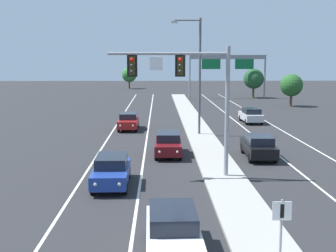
{
  "coord_description": "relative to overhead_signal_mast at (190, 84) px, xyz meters",
  "views": [
    {
      "loc": [
        -3.7,
        -9.2,
        6.61
      ],
      "look_at": [
        -3.2,
        13.14,
        3.2
      ],
      "focal_mm": 46.41,
      "sensor_mm": 36.0,
      "label": 1
    }
  ],
  "objects": [
    {
      "name": "tree_far_left_a",
      "position": [
        -8.44,
        77.13,
        -2.09
      ],
      "size": [
        3.41,
        3.41,
        4.93
      ],
      "color": "#4C3823",
      "rests_on": "ground"
    },
    {
      "name": "car_oncoming_blue",
      "position": [
        -4.21,
        -1.4,
        -4.48
      ],
      "size": [
        1.87,
        4.49,
        1.58
      ],
      "color": "navy",
      "rests_on": "ground"
    },
    {
      "name": "tree_far_right_a",
      "position": [
        14.98,
        52.08,
        -1.98
      ],
      "size": [
        3.52,
        3.52,
        5.1
      ],
      "color": "#4C3823",
      "rests_on": "ground"
    },
    {
      "name": "car_oncoming_red",
      "position": [
        -4.57,
        17.38,
        -4.48
      ],
      "size": [
        1.86,
        4.49,
        1.58
      ],
      "color": "maroon",
      "rests_on": "ground"
    },
    {
      "name": "car_oncoming_white",
      "position": [
        -1.23,
        -9.77,
        -4.48
      ],
      "size": [
        1.9,
        4.5,
        1.58
      ],
      "color": "silver",
      "rests_on": "ground"
    },
    {
      "name": "street_lamp_median",
      "position": [
        1.66,
        13.98,
        0.49
      ],
      "size": [
        2.58,
        0.28,
        10.0
      ],
      "color": "#4C4C51",
      "rests_on": "median_island"
    },
    {
      "name": "median_sign_post",
      "position": [
        2.09,
        -11.04,
        -3.72
      ],
      "size": [
        0.6,
        0.1,
        2.2
      ],
      "color": "gray",
      "rests_on": "median_island"
    },
    {
      "name": "edge_stripe_right",
      "position": [
        9.98,
        10.4,
        -5.3
      ],
      "size": [
        0.14,
        100.0,
        0.01
      ],
      "primitive_type": "cube",
      "color": "silver",
      "rests_on": "ground"
    },
    {
      "name": "overhead_signal_mast",
      "position": [
        0.0,
        0.0,
        0.0
      ],
      "size": [
        6.66,
        0.44,
        7.2
      ],
      "color": "gray",
      "rests_on": "median_island"
    },
    {
      "name": "highway_sign_gantry",
      "position": [
        10.18,
        51.07,
        0.86
      ],
      "size": [
        13.28,
        0.42,
        7.5
      ],
      "color": "gray",
      "rests_on": "ground"
    },
    {
      "name": "median_island",
      "position": [
        1.98,
        3.4,
        -5.23
      ],
      "size": [
        2.4,
        110.0,
        0.15
      ],
      "primitive_type": "cube",
      "color": "#9E9B93",
      "rests_on": "ground"
    },
    {
      "name": "car_receding_silver",
      "position": [
        8.1,
        21.6,
        -4.48
      ],
      "size": [
        1.88,
        4.5,
        1.58
      ],
      "color": "#B7B7BC",
      "rests_on": "ground"
    },
    {
      "name": "edge_stripe_left",
      "position": [
        -6.02,
        10.4,
        -5.3
      ],
      "size": [
        0.14,
        100.0,
        0.01
      ],
      "primitive_type": "cube",
      "color": "silver",
      "rests_on": "ground"
    },
    {
      "name": "car_oncoming_darkred",
      "position": [
        -1.04,
        5.96,
        -4.48
      ],
      "size": [
        1.88,
        4.5,
        1.58
      ],
      "color": "#5B0F14",
      "rests_on": "ground"
    },
    {
      "name": "lane_stripe_oncoming_center",
      "position": [
        -2.72,
        10.4,
        -5.3
      ],
      "size": [
        0.14,
        100.0,
        0.01
      ],
      "primitive_type": "cube",
      "color": "silver",
      "rests_on": "ground"
    },
    {
      "name": "tree_far_right_b",
      "position": [
        17.31,
        37.87,
        -2.29
      ],
      "size": [
        3.2,
        3.2,
        4.63
      ],
      "color": "#4C3823",
      "rests_on": "ground"
    },
    {
      "name": "car_receding_black",
      "position": [
        5.08,
        4.94,
        -4.48
      ],
      "size": [
        1.92,
        4.51,
        1.58
      ],
      "color": "black",
      "rests_on": "ground"
    },
    {
      "name": "lane_stripe_receding_center",
      "position": [
        6.68,
        10.4,
        -5.3
      ],
      "size": [
        0.14,
        100.0,
        0.01
      ],
      "primitive_type": "cube",
      "color": "silver",
      "rests_on": "ground"
    }
  ]
}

